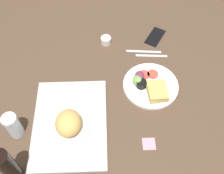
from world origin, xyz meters
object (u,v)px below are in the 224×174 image
object	(u,v)px
serving_tray	(70,123)
knife	(144,51)
fork	(151,56)
sticky_note	(149,144)
bread_plate_near	(69,124)
espresso_cup	(106,40)
plate_with_salad	(150,86)
soda_bottle	(8,167)
cell_phone	(155,37)
drinking_glass	(13,126)

from	to	relation	value
serving_tray	knife	world-z (taller)	serving_tray
fork	knife	xyz separation A→B (cm)	(3.00, 4.00, 0.00)
knife	sticky_note	bearing A→B (deg)	91.65
knife	sticky_note	distance (cm)	53.33
knife	bread_plate_near	bearing A→B (deg)	55.41
serving_tray	knife	size ratio (longest dim) A/B	2.37
bread_plate_near	espresso_cup	xyz separation A→B (cm)	(53.60, -14.94, -3.98)
serving_tray	espresso_cup	distance (cm)	52.66
plate_with_salad	soda_bottle	world-z (taller)	soda_bottle
bread_plate_near	sticky_note	world-z (taller)	bread_plate_near
serving_tray	fork	bearing A→B (deg)	-44.31
serving_tray	fork	xyz separation A→B (cm)	(40.98, -40.01, -0.55)
espresso_cup	cell_phone	world-z (taller)	espresso_cup
espresso_cup	sticky_note	world-z (taller)	espresso_cup
bread_plate_near	fork	distance (cm)	59.69
knife	drinking_glass	bearing A→B (deg)	41.76
espresso_cup	sticky_note	bearing A→B (deg)	-161.53
serving_tray	fork	distance (cm)	57.27
plate_with_salad	soda_bottle	distance (cm)	72.55
plate_with_salad	espresso_cup	world-z (taller)	plate_with_salad
serving_tray	soda_bottle	distance (cm)	32.09
serving_tray	sticky_note	xyz separation A→B (cm)	(-9.35, -35.18, -0.74)
fork	cell_phone	distance (cm)	14.51
bread_plate_near	sticky_note	distance (cm)	35.92
knife	sticky_note	xyz separation A→B (cm)	(-53.33, 0.82, -0.19)
bread_plate_near	knife	bearing A→B (deg)	-37.13
plate_with_salad	drinking_glass	xyz separation A→B (cm)	(-24.67, 60.80, 4.93)
sticky_note	bread_plate_near	bearing A→B (deg)	80.01
sticky_note	espresso_cup	bearing A→B (deg)	18.47
serving_tray	plate_with_salad	size ratio (longest dim) A/B	1.64
knife	cell_phone	xyz separation A→B (cm)	(11.16, -7.15, 0.15)
sticky_note	soda_bottle	bearing A→B (deg)	104.22
bread_plate_near	cell_phone	world-z (taller)	bread_plate_near
sticky_note	cell_phone	bearing A→B (deg)	-7.04
soda_bottle	drinking_glass	bearing A→B (deg)	10.50
espresso_cup	fork	xyz separation A→B (cm)	(-9.42, -24.78, -1.75)
fork	sticky_note	world-z (taller)	fork
plate_with_salad	fork	distance (cm)	20.86
plate_with_salad	soda_bottle	xyz separation A→B (cm)	(-43.57, 57.29, 9.06)
drinking_glass	cell_phone	bearing A→B (deg)	-48.12
espresso_cup	bread_plate_near	bearing A→B (deg)	164.43
fork	knife	size ratio (longest dim) A/B	0.89
knife	cell_phone	distance (cm)	13.26
serving_tray	bread_plate_near	xyz separation A→B (cm)	(-3.20, -0.29, 5.18)
serving_tray	plate_with_salad	distance (cm)	42.74
drinking_glass	espresso_cup	size ratio (longest dim) A/B	2.39
soda_bottle	sticky_note	xyz separation A→B (cm)	(13.91, -54.89, -10.76)
plate_with_salad	drinking_glass	size ratio (longest dim) A/B	2.05
soda_bottle	serving_tray	bearing A→B (deg)	-40.28
bread_plate_near	espresso_cup	bearing A→B (deg)	-15.57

